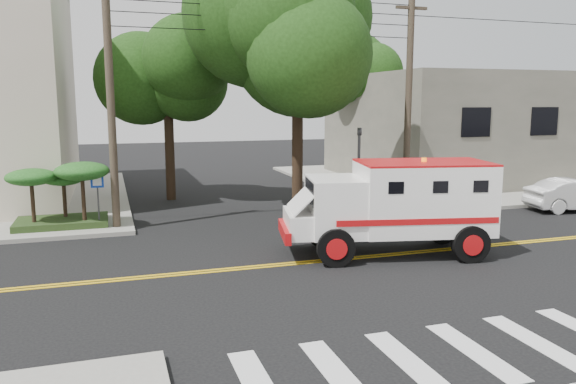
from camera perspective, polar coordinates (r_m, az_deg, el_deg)
name	(u,v)px	position (r m, az deg, el deg)	size (l,w,h in m)	color
ground	(320,261)	(16.61, 3.27, -7.03)	(100.00, 100.00, 0.00)	black
sidewalk_ne	(451,179)	(34.60, 16.21, 1.27)	(17.00, 17.00, 0.15)	gray
building_right	(470,126)	(35.60, 18.00, 6.37)	(14.00, 12.00, 6.00)	#605D52
utility_pole_left	(111,105)	(20.87, -17.55, 8.40)	(0.28, 0.28, 9.00)	#382D23
utility_pole_right	(408,105)	(24.28, 12.12, 8.68)	(0.28, 0.28, 9.00)	#382D23
tree_main	(311,34)	(22.59, 2.33, 15.71)	(6.08, 5.70, 9.85)	black
tree_left	(175,77)	(26.86, -11.43, 11.36)	(4.48, 4.20, 7.70)	black
tree_right	(365,76)	(33.98, 7.82, 11.59)	(4.80, 4.50, 8.20)	black
traffic_signal	(359,162)	(22.73, 7.20, 3.04)	(0.15, 0.18, 3.60)	#3F3F42
accessibility_sign	(98,193)	(21.30, -18.76, -0.13)	(0.45, 0.10, 2.02)	#3F3F42
palm_planter	(61,185)	(21.77, -22.04, 0.63)	(3.52, 2.63, 2.36)	#1E3314
armored_truck	(397,202)	(17.31, 10.97, -1.01)	(6.58, 3.52, 2.85)	white
pedestrian_a	(404,186)	(24.28, 11.75, 0.58)	(0.68, 0.44, 1.85)	gray
pedestrian_b	(383,185)	(25.22, 9.64, 0.74)	(0.81, 0.63, 1.66)	gray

